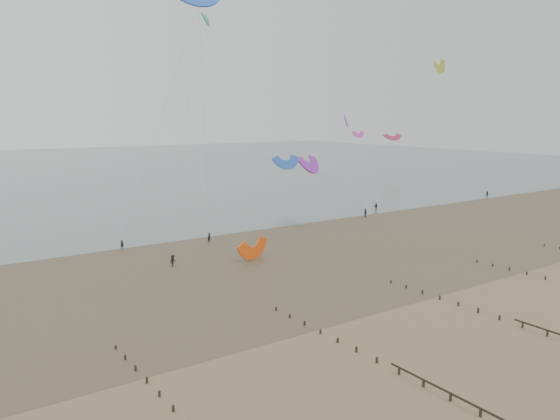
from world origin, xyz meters
The scene contains 6 objects.
ground centered at (0.00, 0.00, 0.00)m, with size 500.00×500.00×0.00m, color brown.
sea_and_shore centered at (-4.08, 34.40, 0.01)m, with size 500.00×665.00×0.03m.
kitesurfer_lead centered at (-18.61, 50.12, 0.75)m, with size 0.55×0.36×1.51m, color black.
kitesurfers centered at (20.57, 47.14, 0.83)m, with size 118.75×23.34×1.87m.
grounded_kite centered at (-4.31, 32.40, 0.00)m, with size 6.04×3.16×4.60m, color #FF5610, non-canonical shape.
kites_airborne centered at (-7.45, 88.16, 22.85)m, with size 243.99×118.11×39.69m.
Camera 1 is at (-46.42, -35.98, 21.39)m, focal length 35.00 mm.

